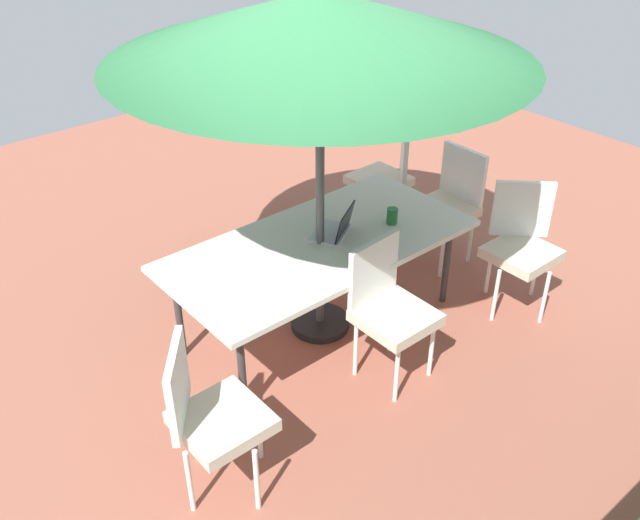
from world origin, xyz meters
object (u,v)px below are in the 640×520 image
at_px(chair_west, 449,201).
at_px(laptop, 335,229).
at_px(dining_table, 320,248).
at_px(patio_umbrella, 320,27).
at_px(chair_north, 389,306).
at_px(cup, 392,216).
at_px(chair_northwest, 521,242).
at_px(chair_northeast, 210,413).
at_px(chair_southwest, 386,174).

bearing_deg(chair_west, laptop, -88.12).
xyz_separation_m(dining_table, patio_umbrella, (0.00, 0.00, 1.51)).
bearing_deg(chair_north, chair_west, 22.61).
distance_m(chair_west, cup, 0.92).
bearing_deg(laptop, chair_northwest, 117.39).
distance_m(dining_table, chair_north, 0.68).
xyz_separation_m(dining_table, laptop, (-0.15, -0.01, 0.09)).
relative_size(dining_table, chair_northeast, 2.25).
relative_size(patio_umbrella, chair_northeast, 2.66).
bearing_deg(chair_west, dining_table, -87.90).
bearing_deg(chair_southwest, chair_west, 46.22).
height_order(chair_northwest, chair_north, same).
bearing_deg(chair_north, cup, 40.18).
distance_m(chair_west, chair_northwest, 0.79).
relative_size(chair_southwest, laptop, 2.45).
relative_size(chair_west, chair_northeast, 1.00).
bearing_deg(chair_north, laptop, 75.47).
height_order(dining_table, chair_north, chair_north).
xyz_separation_m(chair_north, cup, (-0.55, -0.53, 0.25)).
height_order(chair_west, chair_southwest, same).
height_order(chair_northwest, chair_southwest, same).
distance_m(patio_umbrella, cup, 1.52).
relative_size(chair_northeast, cup, 8.18).
relative_size(dining_table, chair_northwest, 2.25).
bearing_deg(dining_table, cup, 166.88).
distance_m(chair_northeast, chair_northwest, 2.74).
distance_m(laptop, cup, 0.45).
distance_m(chair_northeast, cup, 2.07).
bearing_deg(laptop, chair_north, 48.96).
bearing_deg(chair_southwest, patio_umbrella, -18.33).
bearing_deg(cup, chair_northeast, 16.90).
xyz_separation_m(dining_table, chair_southwest, (-1.41, -0.75, -0.14)).
distance_m(chair_west, chair_southwest, 0.70).
xyz_separation_m(dining_table, chair_northeast, (1.39, 0.73, -0.14)).
xyz_separation_m(chair_west, laptop, (1.29, 0.04, 0.23)).
distance_m(chair_north, cup, 0.80).
distance_m(chair_west, laptop, 1.31).
xyz_separation_m(chair_northwest, laptop, (1.20, -0.75, 0.23)).
distance_m(patio_umbrella, chair_northeast, 2.28).
height_order(chair_northeast, laptop, chair_northeast).
xyz_separation_m(patio_umbrella, cup, (-0.57, 0.13, -1.40)).
bearing_deg(chair_west, patio_umbrella, -87.90).
height_order(chair_northeast, chair_southwest, same).
relative_size(chair_north, chair_southwest, 1.00).
bearing_deg(laptop, chair_southwest, 179.79).
bearing_deg(cup, laptop, -18.73).
xyz_separation_m(chair_north, laptop, (-0.12, -0.68, 0.23)).
distance_m(chair_northeast, laptop, 1.73).
bearing_deg(chair_southwest, chair_northwest, 41.45).
bearing_deg(chair_northeast, patio_umbrella, -23.97).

